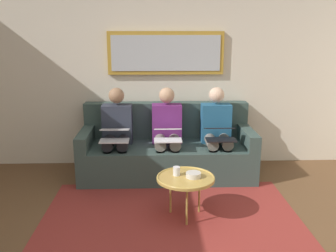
# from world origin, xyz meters

# --- Properties ---
(wall_rear) EXTENTS (6.00, 0.12, 2.60)m
(wall_rear) POSITION_xyz_m (0.00, -2.60, 1.30)
(wall_rear) COLOR beige
(wall_rear) RESTS_ON ground_plane
(area_rug) EXTENTS (2.60, 1.80, 0.01)m
(area_rug) POSITION_xyz_m (0.00, -0.85, 0.00)
(area_rug) COLOR maroon
(area_rug) RESTS_ON ground_plane
(couch) EXTENTS (2.20, 0.90, 0.90)m
(couch) POSITION_xyz_m (0.00, -2.12, 0.31)
(couch) COLOR #384C47
(couch) RESTS_ON ground_plane
(framed_mirror) EXTENTS (1.55, 0.05, 0.57)m
(framed_mirror) POSITION_xyz_m (0.00, -2.51, 1.55)
(framed_mirror) COLOR #B7892D
(coffee_table) EXTENTS (0.58, 0.58, 0.44)m
(coffee_table) POSITION_xyz_m (-0.15, -0.90, 0.41)
(coffee_table) COLOR tan
(coffee_table) RESTS_ON ground_plane
(cup) EXTENTS (0.07, 0.07, 0.09)m
(cup) POSITION_xyz_m (-0.06, -0.96, 0.47)
(cup) COLOR silver
(cup) RESTS_ON coffee_table
(bowl) EXTENTS (0.15, 0.15, 0.05)m
(bowl) POSITION_xyz_m (-0.22, -0.90, 0.45)
(bowl) COLOR beige
(bowl) RESTS_ON coffee_table
(person_left) EXTENTS (0.38, 0.58, 1.14)m
(person_left) POSITION_xyz_m (-0.64, -2.05, 0.61)
(person_left) COLOR #235B84
(person_left) RESTS_ON couch
(laptop_black) EXTENTS (0.36, 0.34, 0.15)m
(laptop_black) POSITION_xyz_m (-0.64, -1.80, 0.63)
(laptop_black) COLOR black
(person_middle) EXTENTS (0.38, 0.58, 1.14)m
(person_middle) POSITION_xyz_m (0.00, -2.05, 0.61)
(person_middle) COLOR #66236B
(person_middle) RESTS_ON couch
(laptop_white) EXTENTS (0.33, 0.33, 0.14)m
(laptop_white) POSITION_xyz_m (0.00, -1.80, 0.62)
(laptop_white) COLOR white
(person_right) EXTENTS (0.38, 0.58, 1.14)m
(person_right) POSITION_xyz_m (0.64, -2.05, 0.61)
(person_right) COLOR #2D3342
(person_right) RESTS_ON couch
(laptop_silver) EXTENTS (0.35, 0.33, 0.14)m
(laptop_silver) POSITION_xyz_m (0.64, -1.80, 0.63)
(laptop_silver) COLOR silver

